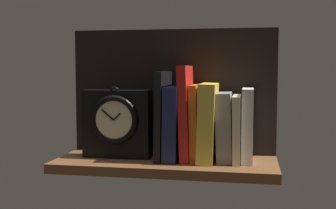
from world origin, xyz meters
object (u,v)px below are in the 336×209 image
book_white_catcher (247,125)px  framed_clock (117,123)px  book_navy_bierce (174,123)px  book_cream_twain (237,128)px  book_red_requiem (186,113)px  book_orange_pandolfini (195,122)px  book_black_skeptic (163,115)px  book_gray_chess (224,127)px  book_yellow_seinlanguage (208,122)px

book_white_catcher → framed_clock: (-35.24, -1.36, -0.10)cm
book_navy_bierce → framed_clock: bearing=-175.0°
book_navy_bierce → book_cream_twain: size_ratio=1.13×
book_red_requiem → framed_clock: book_red_requiem is taller
book_red_requiem → framed_clock: size_ratio=1.28×
book_navy_bierce → book_orange_pandolfini: (5.81, 0.00, 0.24)cm
book_white_catcher → framed_clock: 35.27cm
book_black_skeptic → book_red_requiem: (6.34, 0.00, 0.76)cm
book_cream_twain → book_black_skeptic: bearing=180.0°
book_red_requiem → book_gray_chess: (10.24, 0.00, -3.56)cm
book_black_skeptic → book_yellow_seinlanguage: size_ratio=1.16×
book_cream_twain → book_red_requiem: bearing=180.0°
book_black_skeptic → book_navy_bierce: book_black_skeptic is taller
book_white_catcher → book_black_skeptic: bearing=180.0°
book_black_skeptic → book_gray_chess: book_black_skeptic is taller
book_black_skeptic → book_orange_pandolfini: size_ratio=1.18×
book_red_requiem → book_orange_pandolfini: size_ratio=1.25×
book_white_catcher → framed_clock: framed_clock is taller
book_cream_twain → book_yellow_seinlanguage: bearing=180.0°
book_orange_pandolfini → book_yellow_seinlanguage: 3.40cm
book_black_skeptic → book_cream_twain: (19.85, 0.00, -3.16)cm
book_red_requiem → book_yellow_seinlanguage: size_ratio=1.23×
book_navy_bierce → book_white_catcher: 19.56cm
book_black_skeptic → book_gray_chess: size_ratio=1.31×
book_black_skeptic → book_white_catcher: 22.69cm
book_gray_chess → book_white_catcher: book_white_catcher is taller
book_orange_pandolfini → framed_clock: book_orange_pandolfini is taller
book_orange_pandolfini → book_gray_chess: size_ratio=1.11×
book_yellow_seinlanguage → book_red_requiem: bearing=180.0°
book_cream_twain → framed_clock: size_ratio=0.88×
book_black_skeptic → book_red_requiem: size_ratio=0.94×
book_gray_chess → book_white_catcher: 6.03cm
book_orange_pandolfini → framed_clock: (-21.48, -1.36, -0.53)cm
book_gray_chess → book_cream_twain: book_gray_chess is taller
book_red_requiem → book_gray_chess: book_red_requiem is taller
book_cream_twain → book_gray_chess: bearing=180.0°
book_gray_chess → framed_clock: size_ratio=0.92×
book_gray_chess → book_yellow_seinlanguage: bearing=180.0°
book_black_skeptic → framed_clock: 12.94cm
book_red_requiem → book_gray_chess: 10.84cm
book_yellow_seinlanguage → book_white_catcher: (10.37, 0.00, -0.62)cm
book_red_requiem → book_orange_pandolfini: bearing=0.0°
book_orange_pandolfini → book_white_catcher: book_orange_pandolfini is taller
book_black_skeptic → book_cream_twain: size_ratio=1.36×
book_black_skeptic → book_red_requiem: book_red_requiem is taller
book_black_skeptic → book_red_requiem: bearing=0.0°
book_red_requiem → book_cream_twain: bearing=0.0°
book_red_requiem → framed_clock: (-19.00, -1.36, -3.07)cm
book_yellow_seinlanguage → book_gray_chess: bearing=0.0°
book_navy_bierce → book_red_requiem: 4.34cm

